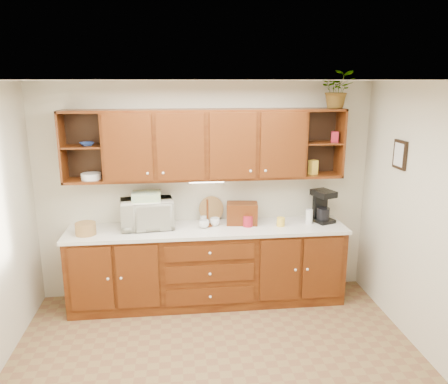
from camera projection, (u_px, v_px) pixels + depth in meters
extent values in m
plane|color=brown|center=(221.00, 378.00, 3.92)|extent=(4.00, 4.00, 0.00)
plane|color=white|center=(220.00, 80.00, 3.28)|extent=(4.00, 4.00, 0.00)
plane|color=beige|center=(205.00, 191.00, 5.29)|extent=(4.00, 0.00, 4.00)
plane|color=beige|center=(447.00, 234.00, 3.82)|extent=(0.00, 3.50, 3.50)
cube|color=#371306|center=(208.00, 266.00, 5.21)|extent=(3.20, 0.60, 0.90)
cube|color=silver|center=(208.00, 229.00, 5.08)|extent=(3.24, 0.64, 0.04)
cube|color=#371306|center=(206.00, 145.00, 4.98)|extent=(2.30, 0.33, 0.80)
cube|color=black|center=(85.00, 145.00, 4.98)|extent=(0.45, 0.02, 0.80)
cube|color=black|center=(318.00, 141.00, 5.28)|extent=(0.45, 0.02, 0.80)
cube|color=#371306|center=(82.00, 147.00, 4.83)|extent=(0.43, 0.30, 0.02)
cube|color=#371306|center=(322.00, 143.00, 5.13)|extent=(0.43, 0.30, 0.02)
cube|color=#371306|center=(324.00, 110.00, 5.03)|extent=(0.45, 0.33, 0.03)
cube|color=white|center=(207.00, 181.00, 5.04)|extent=(0.40, 0.05, 0.02)
cube|color=black|center=(400.00, 155.00, 4.54)|extent=(0.03, 0.24, 0.30)
cylinder|color=#9F7642|center=(86.00, 229.00, 4.83)|extent=(0.24, 0.24, 0.13)
imported|color=beige|center=(147.00, 214.00, 5.04)|extent=(0.63, 0.47, 0.33)
cube|color=#E3E46B|center=(146.00, 196.00, 4.99)|extent=(0.33, 0.24, 0.10)
cylinder|color=black|center=(146.00, 214.00, 5.05)|extent=(0.09, 0.09, 0.31)
cylinder|color=#9F7642|center=(211.00, 220.00, 5.32)|extent=(0.32, 0.15, 0.30)
cube|color=#371306|center=(242.00, 213.00, 5.19)|extent=(0.39, 0.27, 0.25)
cylinder|color=#371306|center=(207.00, 213.00, 5.10)|extent=(0.03, 0.03, 0.32)
cylinder|color=#371306|center=(208.00, 225.00, 5.14)|extent=(0.13, 0.13, 0.02)
imported|color=white|center=(215.00, 222.00, 5.13)|extent=(0.13, 0.13, 0.09)
imported|color=white|center=(204.00, 220.00, 5.20)|extent=(0.13, 0.13, 0.09)
imported|color=white|center=(204.00, 224.00, 5.05)|extent=(0.13, 0.13, 0.09)
cylinder|color=#A31728|center=(248.00, 221.00, 5.10)|extent=(0.12, 0.12, 0.13)
cylinder|color=white|center=(309.00, 217.00, 5.20)|extent=(0.10, 0.10, 0.17)
cylinder|color=yellow|center=(281.00, 222.00, 5.12)|extent=(0.12, 0.12, 0.10)
cube|color=black|center=(322.00, 220.00, 5.29)|extent=(0.29, 0.33, 0.04)
cube|color=black|center=(320.00, 204.00, 5.35)|extent=(0.20, 0.12, 0.33)
cube|color=black|center=(324.00, 193.00, 5.21)|extent=(0.29, 0.33, 0.07)
cylinder|color=black|center=(323.00, 214.00, 5.25)|extent=(0.20, 0.20, 0.15)
imported|color=navy|center=(87.00, 144.00, 4.81)|extent=(0.21, 0.21, 0.04)
cylinder|color=white|center=(91.00, 176.00, 4.91)|extent=(0.26, 0.26, 0.07)
cube|color=yellow|center=(313.00, 167.00, 5.16)|extent=(0.12, 0.11, 0.17)
cube|color=#A31728|center=(335.00, 137.00, 5.09)|extent=(0.10, 0.09, 0.12)
imported|color=#999999|center=(338.00, 90.00, 4.96)|extent=(0.47, 0.44, 0.42)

